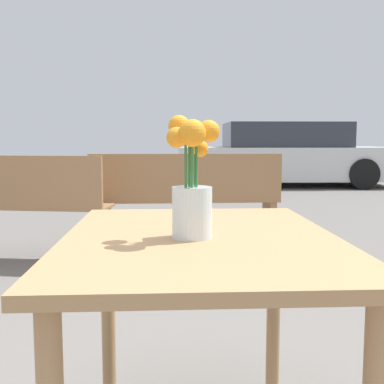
{
  "coord_description": "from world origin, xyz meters",
  "views": [
    {
      "loc": [
        0.01,
        -1.29,
        0.97
      ],
      "look_at": [
        -0.02,
        -0.04,
        0.83
      ],
      "focal_mm": 45.0,
      "sensor_mm": 36.0,
      "label": 1
    }
  ],
  "objects_px": {
    "table_front": "(200,271)",
    "flower_vase": "(192,191)",
    "bench_near": "(185,198)",
    "parked_car": "(284,156)",
    "bench_middle": "(11,205)"
  },
  "relations": [
    {
      "from": "bench_near",
      "to": "bench_middle",
      "type": "distance_m",
      "value": 1.42
    },
    {
      "from": "table_front",
      "to": "flower_vase",
      "type": "distance_m",
      "value": 0.23
    },
    {
      "from": "bench_middle",
      "to": "flower_vase",
      "type": "bearing_deg",
      "value": -59.13
    },
    {
      "from": "flower_vase",
      "to": "bench_middle",
      "type": "relative_size",
      "value": 0.21
    },
    {
      "from": "table_front",
      "to": "flower_vase",
      "type": "bearing_deg",
      "value": -117.4
    },
    {
      "from": "flower_vase",
      "to": "bench_near",
      "type": "distance_m",
      "value": 2.94
    },
    {
      "from": "flower_vase",
      "to": "bench_middle",
      "type": "height_order",
      "value": "flower_vase"
    },
    {
      "from": "bench_near",
      "to": "table_front",
      "type": "bearing_deg",
      "value": -87.18
    },
    {
      "from": "table_front",
      "to": "parked_car",
      "type": "distance_m",
      "value": 9.09
    },
    {
      "from": "bench_near",
      "to": "parked_car",
      "type": "xyz_separation_m",
      "value": [
        1.86,
        6.05,
        0.16
      ]
    },
    {
      "from": "bench_near",
      "to": "parked_car",
      "type": "relative_size",
      "value": 0.37
    },
    {
      "from": "bench_near",
      "to": "parked_car",
      "type": "height_order",
      "value": "parked_car"
    },
    {
      "from": "table_front",
      "to": "flower_vase",
      "type": "height_order",
      "value": "flower_vase"
    },
    {
      "from": "flower_vase",
      "to": "parked_car",
      "type": "relative_size",
      "value": 0.07
    },
    {
      "from": "table_front",
      "to": "parked_car",
      "type": "xyz_separation_m",
      "value": [
        1.72,
        8.92,
        0.01
      ]
    }
  ]
}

